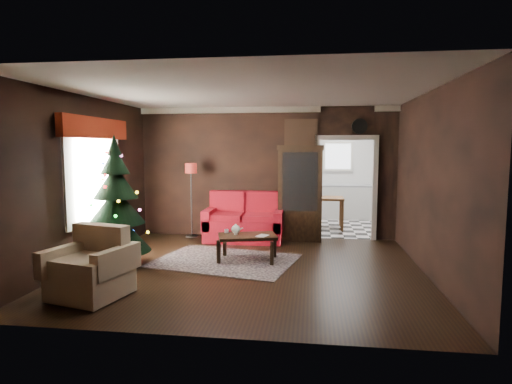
# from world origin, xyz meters

# --- Properties ---
(floor) EXTENTS (5.50, 5.50, 0.00)m
(floor) POSITION_xyz_m (0.00, 0.00, 0.00)
(floor) COLOR black
(floor) RESTS_ON ground
(ceiling) EXTENTS (5.50, 5.50, 0.00)m
(ceiling) POSITION_xyz_m (0.00, 0.00, 2.80)
(ceiling) COLOR white
(ceiling) RESTS_ON ground
(wall_back) EXTENTS (5.50, 0.00, 5.50)m
(wall_back) POSITION_xyz_m (0.00, 2.50, 1.40)
(wall_back) COLOR black
(wall_back) RESTS_ON ground
(wall_front) EXTENTS (5.50, 0.00, 5.50)m
(wall_front) POSITION_xyz_m (0.00, -2.50, 1.40)
(wall_front) COLOR black
(wall_front) RESTS_ON ground
(wall_left) EXTENTS (0.00, 5.50, 5.50)m
(wall_left) POSITION_xyz_m (-2.75, 0.00, 1.40)
(wall_left) COLOR black
(wall_left) RESTS_ON ground
(wall_right) EXTENTS (0.00, 5.50, 5.50)m
(wall_right) POSITION_xyz_m (2.75, 0.00, 1.40)
(wall_right) COLOR black
(wall_right) RESTS_ON ground
(doorway) EXTENTS (1.10, 0.10, 2.10)m
(doorway) POSITION_xyz_m (1.70, 2.50, 1.05)
(doorway) COLOR silver
(doorway) RESTS_ON ground
(left_window) EXTENTS (0.05, 1.60, 1.40)m
(left_window) POSITION_xyz_m (-2.71, 0.20, 1.45)
(left_window) COLOR white
(left_window) RESTS_ON wall_left
(valance) EXTENTS (0.12, 2.10, 0.35)m
(valance) POSITION_xyz_m (-2.63, 0.20, 2.27)
(valance) COLOR maroon
(valance) RESTS_ON wall_left
(kitchen_floor) EXTENTS (3.00, 3.00, 0.00)m
(kitchen_floor) POSITION_xyz_m (1.70, 4.00, 0.00)
(kitchen_floor) COLOR white
(kitchen_floor) RESTS_ON ground
(kitchen_window) EXTENTS (0.70, 0.06, 0.70)m
(kitchen_window) POSITION_xyz_m (1.70, 5.45, 1.70)
(kitchen_window) COLOR white
(kitchen_window) RESTS_ON ground
(rug) EXTENTS (2.62, 2.14, 0.01)m
(rug) POSITION_xyz_m (-0.47, 0.41, 0.01)
(rug) COLOR #644756
(rug) RESTS_ON ground
(loveseat) EXTENTS (1.70, 0.90, 1.00)m
(loveseat) POSITION_xyz_m (-0.40, 2.05, 0.50)
(loveseat) COLOR #97060C
(loveseat) RESTS_ON ground
(curio_cabinet) EXTENTS (0.90, 0.45, 1.90)m
(curio_cabinet) POSITION_xyz_m (0.75, 2.27, 0.95)
(curio_cabinet) COLOR black
(curio_cabinet) RESTS_ON ground
(floor_lamp) EXTENTS (0.34, 0.34, 1.57)m
(floor_lamp) POSITION_xyz_m (-1.54, 2.07, 0.83)
(floor_lamp) COLOR black
(floor_lamp) RESTS_ON ground
(christmas_tree) EXTENTS (1.14, 1.14, 2.06)m
(christmas_tree) POSITION_xyz_m (-2.17, -0.09, 1.05)
(christmas_tree) COLOR black
(christmas_tree) RESTS_ON ground
(armchair) EXTENTS (1.05, 1.05, 0.89)m
(armchair) POSITION_xyz_m (-1.84, -1.56, 0.46)
(armchair) COLOR tan
(armchair) RESTS_ON ground
(coffee_table) EXTENTS (1.10, 0.82, 0.44)m
(coffee_table) POSITION_xyz_m (-0.10, 0.48, 0.23)
(coffee_table) COLOR black
(coffee_table) RESTS_ON rug
(teapot) EXTENTS (0.19, 0.19, 0.16)m
(teapot) POSITION_xyz_m (-0.31, 0.56, 0.53)
(teapot) COLOR white
(teapot) RESTS_ON coffee_table
(cup_a) EXTENTS (0.07, 0.07, 0.05)m
(cup_a) POSITION_xyz_m (-0.29, 0.48, 0.48)
(cup_a) COLOR white
(cup_a) RESTS_ON coffee_table
(cup_b) EXTENTS (0.09, 0.09, 0.06)m
(cup_b) POSITION_xyz_m (-0.49, 0.62, 0.48)
(cup_b) COLOR silver
(cup_b) RESTS_ON coffee_table
(book) EXTENTS (0.16, 0.07, 0.22)m
(book) POSITION_xyz_m (0.10, 0.43, 0.56)
(book) COLOR #7F6653
(book) RESTS_ON coffee_table
(wall_clock) EXTENTS (0.32, 0.32, 0.06)m
(wall_clock) POSITION_xyz_m (1.95, 2.45, 2.38)
(wall_clock) COLOR white
(wall_clock) RESTS_ON wall_back
(painting) EXTENTS (0.62, 0.05, 0.52)m
(painting) POSITION_xyz_m (0.75, 2.46, 2.25)
(painting) COLOR #AB7952
(painting) RESTS_ON wall_back
(kitchen_counter) EXTENTS (1.80, 0.60, 0.90)m
(kitchen_counter) POSITION_xyz_m (1.70, 5.20, 0.45)
(kitchen_counter) COLOR silver
(kitchen_counter) RESTS_ON ground
(kitchen_table) EXTENTS (0.70, 0.70, 0.75)m
(kitchen_table) POSITION_xyz_m (1.40, 3.70, 0.38)
(kitchen_table) COLOR brown
(kitchen_table) RESTS_ON ground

